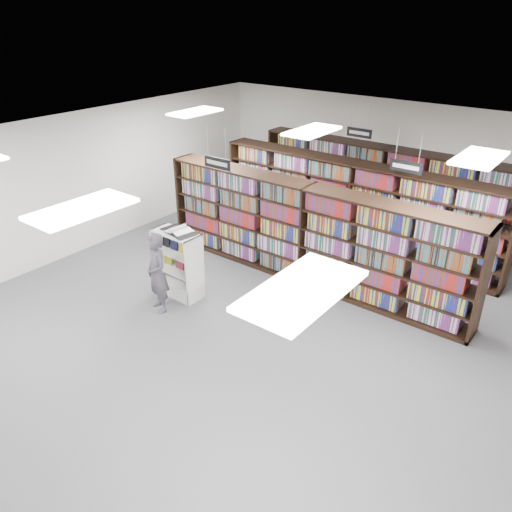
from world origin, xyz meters
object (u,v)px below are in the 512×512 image
Objects in this scene: endcap_display at (180,273)px; open_book at (178,230)px; shopper at (157,274)px; bookshelf_row_near at (307,234)px.

open_book is (0.03, 0.00, 0.93)m from endcap_display.
shopper is (0.11, -0.69, 0.32)m from endcap_display.
shopper is (0.08, -0.69, -0.61)m from open_book.
shopper is at bearing -120.17° from bookshelf_row_near.
bookshelf_row_near is at bearing 51.54° from endcap_display.
bookshelf_row_near reaches higher than shopper.
shopper reaches higher than endcap_display.
shopper reaches higher than open_book.
endcap_display is at bearing -166.16° from open_book.
shopper is at bearing -72.19° from open_book.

